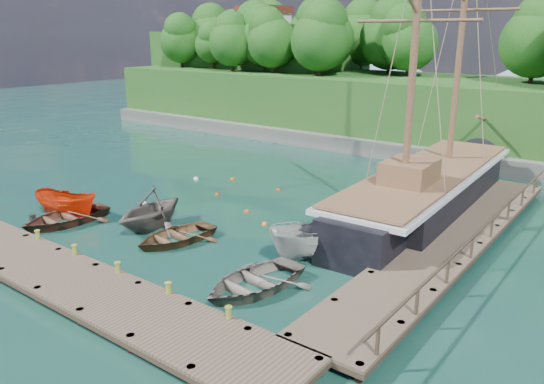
% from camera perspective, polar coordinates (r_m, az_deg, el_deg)
% --- Properties ---
extents(ground, '(160.00, 160.00, 0.00)m').
position_cam_1_polar(ground, '(27.29, -10.14, -4.86)').
color(ground, '#163D36').
rests_on(ground, ground).
extents(dock_near, '(20.00, 3.20, 1.10)m').
position_cam_1_polar(dock_near, '(22.04, -19.11, -9.79)').
color(dock_near, '#4B3C2E').
rests_on(dock_near, ground).
extents(dock_east, '(3.20, 24.00, 1.10)m').
position_cam_1_polar(dock_east, '(26.86, 18.76, -4.88)').
color(dock_east, '#4B3C2E').
rests_on(dock_east, ground).
extents(bollard_0, '(0.26, 0.26, 0.45)m').
position_cam_1_polar(bollard_0, '(27.64, -23.70, -5.80)').
color(bollard_0, olive).
rests_on(bollard_0, ground).
extents(bollard_1, '(0.26, 0.26, 0.45)m').
position_cam_1_polar(bollard_1, '(25.21, -20.27, -7.56)').
color(bollard_1, olive).
rests_on(bollard_1, ground).
extents(bollard_2, '(0.26, 0.26, 0.45)m').
position_cam_1_polar(bollard_2, '(22.92, -16.10, -9.64)').
color(bollard_2, olive).
rests_on(bollard_2, ground).
extents(bollard_3, '(0.26, 0.26, 0.45)m').
position_cam_1_polar(bollard_3, '(20.82, -10.97, -12.10)').
color(bollard_3, olive).
rests_on(bollard_3, ground).
extents(bollard_4, '(0.26, 0.26, 0.45)m').
position_cam_1_polar(bollard_4, '(18.95, -4.63, -14.94)').
color(bollard_4, olive).
rests_on(bollard_4, ground).
extents(rowboat_0, '(3.77, 5.02, 0.99)m').
position_cam_1_polar(rowboat_0, '(30.91, -21.31, -3.17)').
color(rowboat_0, brown).
rests_on(rowboat_0, ground).
extents(rowboat_1, '(4.34, 4.88, 2.35)m').
position_cam_1_polar(rowboat_1, '(28.90, -12.82, -3.77)').
color(rowboat_1, '#5B534C').
rests_on(rowboat_1, ground).
extents(rowboat_2, '(3.68, 4.71, 0.89)m').
position_cam_1_polar(rowboat_2, '(26.77, -10.32, -5.31)').
color(rowboat_2, brown).
rests_on(rowboat_2, ground).
extents(rowboat_3, '(4.05, 5.22, 0.99)m').
position_cam_1_polar(rowboat_3, '(21.76, -2.01, -10.43)').
color(rowboat_3, slate).
rests_on(rowboat_3, ground).
extents(motorboat_orange, '(4.46, 2.45, 1.63)m').
position_cam_1_polar(motorboat_orange, '(32.16, -21.10, -2.38)').
color(motorboat_orange, red).
rests_on(motorboat_orange, ground).
extents(cabin_boat_white, '(3.93, 5.51, 2.00)m').
position_cam_1_polar(cabin_boat_white, '(24.74, 5.07, -6.98)').
color(cabin_boat_white, '#B9BAB3').
rests_on(cabin_boat_white, ground).
extents(schooner, '(5.44, 26.35, 19.10)m').
position_cam_1_polar(schooner, '(31.55, 16.27, -0.25)').
color(schooner, black).
rests_on(schooner, ground).
extents(mooring_buoy_0, '(0.32, 0.32, 0.32)m').
position_cam_1_polar(mooring_buoy_0, '(32.98, -13.61, -1.24)').
color(mooring_buoy_0, silver).
rests_on(mooring_buoy_0, ground).
extents(mooring_buoy_1, '(0.27, 0.27, 0.27)m').
position_cam_1_polar(mooring_buoy_1, '(33.97, -5.92, -0.32)').
color(mooring_buoy_1, red).
rests_on(mooring_buoy_1, ground).
extents(mooring_buoy_2, '(0.34, 0.34, 0.34)m').
position_cam_1_polar(mooring_buoy_2, '(30.58, -2.74, -2.20)').
color(mooring_buoy_2, red).
rests_on(mooring_buoy_2, ground).
extents(mooring_buoy_3, '(0.28, 0.28, 0.28)m').
position_cam_1_polar(mooring_buoy_3, '(29.54, 5.58, -2.96)').
color(mooring_buoy_3, silver).
rests_on(mooring_buoy_3, ground).
extents(mooring_buoy_4, '(0.33, 0.33, 0.33)m').
position_cam_1_polar(mooring_buoy_4, '(37.35, -4.26, 1.32)').
color(mooring_buoy_4, '#E45B07').
rests_on(mooring_buoy_4, ground).
extents(mooring_buoy_5, '(0.28, 0.28, 0.28)m').
position_cam_1_polar(mooring_buoy_5, '(34.73, 0.70, 0.16)').
color(mooring_buoy_5, red).
rests_on(mooring_buoy_5, ground).
extents(mooring_buoy_6, '(0.37, 0.37, 0.37)m').
position_cam_1_polar(mooring_buoy_6, '(37.72, -8.18, 1.34)').
color(mooring_buoy_6, white).
rests_on(mooring_buoy_6, ground).
extents(mooring_buoy_7, '(0.32, 0.32, 0.32)m').
position_cam_1_polar(mooring_buoy_7, '(28.61, -0.82, -3.55)').
color(mooring_buoy_7, orange).
rests_on(mooring_buoy_7, ground).
extents(headland, '(51.00, 19.31, 12.90)m').
position_cam_1_polar(headland, '(58.03, 3.90, 12.42)').
color(headland, '#474744').
rests_on(headland, ground).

